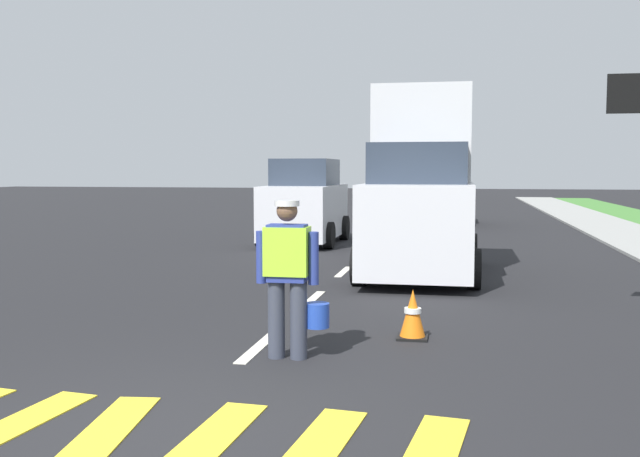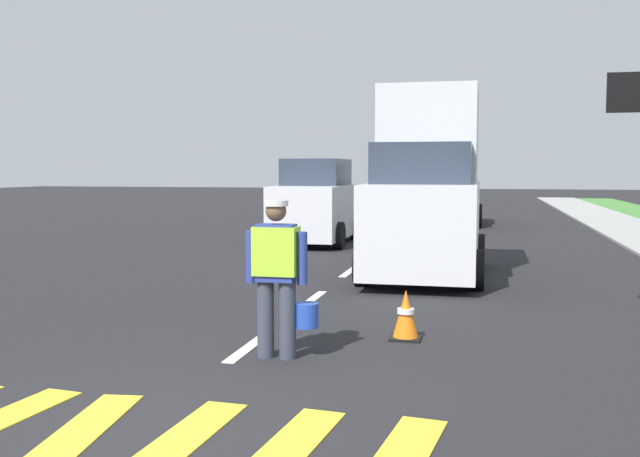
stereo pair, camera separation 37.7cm
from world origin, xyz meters
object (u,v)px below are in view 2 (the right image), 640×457
at_px(road_worker, 279,271).
at_px(traffic_cone_near, 406,315).
at_px(delivery_truck, 427,189).
at_px(car_oncoming_third, 414,185).
at_px(car_oncoming_lead, 316,204).
at_px(car_outgoing_far, 456,196).

bearing_deg(road_worker, traffic_cone_near, 42.74).
relative_size(road_worker, delivery_truck, 0.36).
xyz_separation_m(car_oncoming_third, car_oncoming_lead, (-0.32, -23.31, 0.01)).
bearing_deg(delivery_truck, car_oncoming_third, 96.12).
xyz_separation_m(traffic_cone_near, car_oncoming_lead, (-3.54, 10.34, 0.76)).
height_order(car_oncoming_third, car_oncoming_lead, car_oncoming_lead).
height_order(delivery_truck, car_oncoming_lead, delivery_truck).
bearing_deg(car_outgoing_far, delivery_truck, -90.12).
distance_m(car_outgoing_far, car_oncoming_lead, 8.29).
height_order(traffic_cone_near, car_oncoming_third, car_oncoming_third).
relative_size(car_outgoing_far, car_oncoming_third, 1.09).
relative_size(traffic_cone_near, car_oncoming_lead, 0.15).
distance_m(traffic_cone_near, car_oncoming_third, 33.82).
xyz_separation_m(road_worker, car_oncoming_lead, (-2.33, 11.47, 0.12)).
bearing_deg(delivery_truck, road_worker, -99.05).
bearing_deg(car_outgoing_far, road_worker, -93.17).
relative_size(delivery_truck, car_oncoming_lead, 1.19).
height_order(traffic_cone_near, car_outgoing_far, car_outgoing_far).
relative_size(road_worker, traffic_cone_near, 2.85).
xyz_separation_m(traffic_cone_near, car_outgoing_far, (-0.16, 17.92, 0.74)).
bearing_deg(traffic_cone_near, road_worker, -137.26).
distance_m(delivery_truck, car_outgoing_far, 12.60).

